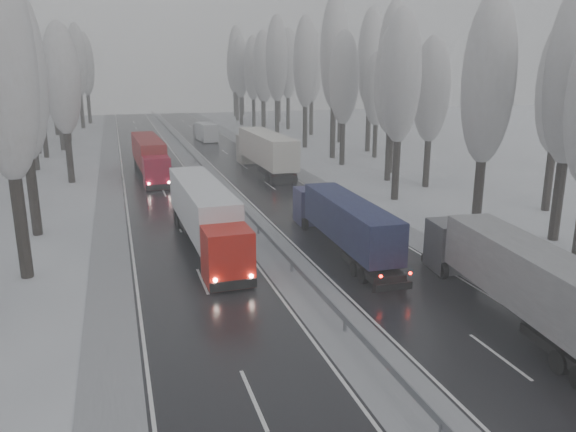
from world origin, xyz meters
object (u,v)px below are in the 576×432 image
truck_cream_box (264,149)px  truck_red_white (205,213)px  box_truck_distant (205,132)px  truck_red_red (149,155)px  truck_blue_box (343,220)px  truck_grey_tarp (518,275)px

truck_cream_box → truck_red_white: truck_cream_box is taller
box_truck_distant → truck_cream_box: bearing=-91.1°
truck_cream_box → truck_red_red: truck_cream_box is taller
truck_red_white → truck_red_red: bearing=92.7°
box_truck_distant → truck_red_white: (-8.72, -55.07, 0.96)m
truck_blue_box → truck_red_red: 31.51m
box_truck_distant → truck_grey_tarp: bearing=-91.8°
truck_blue_box → truck_red_white: size_ratio=0.87×
truck_red_white → box_truck_distant: bearing=79.8°
truck_cream_box → box_truck_distant: 30.05m
truck_cream_box → truck_red_red: (-12.43, 1.53, -0.26)m
box_truck_distant → truck_red_red: (-10.55, -28.43, 0.94)m
truck_red_white → truck_red_red: truck_red_white is taller
truck_grey_tarp → truck_red_red: (-14.10, 41.70, 0.15)m
truck_cream_box → truck_red_red: size_ratio=1.11×
truck_red_red → truck_blue_box: bearing=-73.1°
truck_red_red → truck_grey_tarp: bearing=-73.4°
truck_blue_box → truck_red_red: bearing=110.5°
truck_red_white → truck_cream_box: bearing=65.9°
truck_grey_tarp → truck_red_white: size_ratio=0.93×
truck_blue_box → truck_cream_box: bearing=87.1°
truck_blue_box → truck_grey_tarp: bearing=-70.3°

